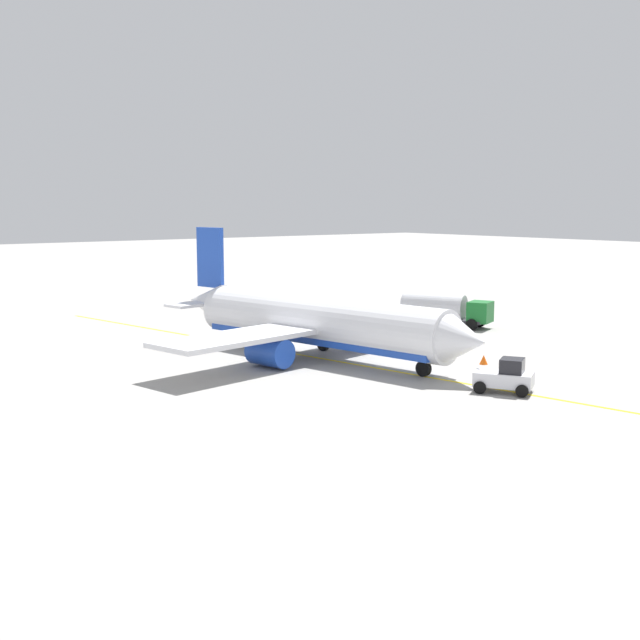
{
  "coord_description": "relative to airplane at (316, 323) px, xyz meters",
  "views": [
    {
      "loc": [
        48.21,
        -37.11,
        11.79
      ],
      "look_at": [
        0.0,
        0.0,
        3.0
      ],
      "focal_mm": 44.91,
      "sensor_mm": 36.0,
      "label": 1
    }
  ],
  "objects": [
    {
      "name": "ground_plane",
      "position": [
        0.46,
        0.08,
        -2.74
      ],
      "size": [
        400.0,
        400.0,
        0.0
      ],
      "primitive_type": "plane",
      "color": "#9E9B96"
    },
    {
      "name": "airplane",
      "position": [
        0.0,
        0.0,
        0.0
      ],
      "size": [
        30.61,
        28.22,
        9.84
      ],
      "color": "white",
      "rests_on": "ground"
    },
    {
      "name": "fuel_tanker",
      "position": [
        -5.24,
        19.74,
        -1.02
      ],
      "size": [
        9.79,
        6.04,
        3.15
      ],
      "color": "#2D2D33",
      "rests_on": "ground"
    },
    {
      "name": "pushback_tug",
      "position": [
        16.58,
        2.49,
        -1.73
      ],
      "size": [
        4.12,
        3.7,
        2.2
      ],
      "color": "silver",
      "rests_on": "ground"
    },
    {
      "name": "refueling_worker",
      "position": [
        -5.42,
        13.96,
        -1.92
      ],
      "size": [
        0.54,
        0.38,
        1.71
      ],
      "color": "navy",
      "rests_on": "ground"
    },
    {
      "name": "safety_cone_nose",
      "position": [
        11.95,
        9.78,
        -2.37
      ],
      "size": [
        0.67,
        0.67,
        0.74
      ],
      "primitive_type": "cone",
      "color": "#F2590F",
      "rests_on": "ground"
    },
    {
      "name": "safety_cone_wingtip",
      "position": [
        9.76,
        8.31,
        -2.39
      ],
      "size": [
        0.63,
        0.63,
        0.71
      ],
      "primitive_type": "cone",
      "color": "#F2590F",
      "rests_on": "ground"
    },
    {
      "name": "taxi_line_marking",
      "position": [
        0.46,
        0.08,
        -2.73
      ],
      "size": [
        69.94,
        12.57,
        0.01
      ],
      "primitive_type": "cube",
      "rotation": [
        0.0,
        0.0,
        0.17
      ],
      "color": "yellow",
      "rests_on": "ground"
    }
  ]
}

